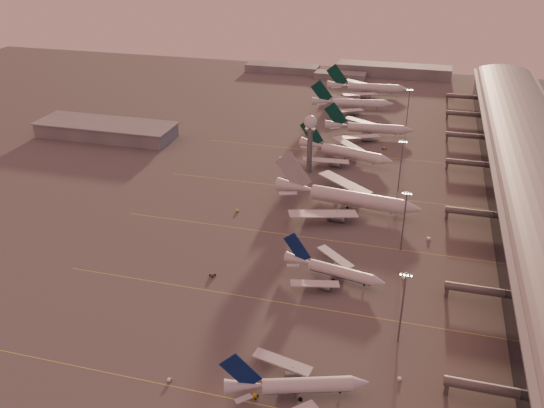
# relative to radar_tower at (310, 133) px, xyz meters

# --- Properties ---
(ground) EXTENTS (700.00, 700.00, 0.00)m
(ground) POSITION_rel_radar_tower_xyz_m (-5.00, -120.00, -20.95)
(ground) COLOR #514F4F
(ground) RESTS_ON ground
(taxiway_markings) EXTENTS (180.00, 185.25, 0.02)m
(taxiway_markings) POSITION_rel_radar_tower_xyz_m (25.00, -64.00, -20.94)
(taxiway_markings) COLOR #DDD44E
(taxiway_markings) RESTS_ON ground
(terminal) EXTENTS (57.00, 362.00, 23.04)m
(terminal) POSITION_rel_radar_tower_xyz_m (102.88, -9.91, -10.43)
(terminal) COLOR black
(terminal) RESTS_ON ground
(hangar) EXTENTS (82.00, 27.00, 8.50)m
(hangar) POSITION_rel_radar_tower_xyz_m (-125.00, 20.00, -16.63)
(hangar) COLOR slate
(hangar) RESTS_ON ground
(radar_tower) EXTENTS (6.40, 6.40, 31.10)m
(radar_tower) POSITION_rel_radar_tower_xyz_m (0.00, 0.00, 0.00)
(radar_tower) COLOR slate
(radar_tower) RESTS_ON ground
(mast_a) EXTENTS (3.60, 0.56, 25.00)m
(mast_a) POSITION_rel_radar_tower_xyz_m (53.00, -120.00, -7.21)
(mast_a) COLOR slate
(mast_a) RESTS_ON ground
(mast_b) EXTENTS (3.60, 0.56, 25.00)m
(mast_b) POSITION_rel_radar_tower_xyz_m (50.00, -65.00, -7.21)
(mast_b) COLOR slate
(mast_b) RESTS_ON ground
(mast_c) EXTENTS (3.60, 0.56, 25.00)m
(mast_c) POSITION_rel_radar_tower_xyz_m (45.00, -10.00, -7.21)
(mast_c) COLOR slate
(mast_c) RESTS_ON ground
(mast_d) EXTENTS (3.60, 0.56, 25.00)m
(mast_d) POSITION_rel_radar_tower_xyz_m (43.00, 80.00, -7.21)
(mast_d) COLOR slate
(mast_d) RESTS_ON ground
(distant_horizon) EXTENTS (165.00, 37.50, 9.00)m
(distant_horizon) POSITION_rel_radar_tower_xyz_m (-2.38, 205.14, -17.06)
(distant_horizon) COLOR slate
(distant_horizon) RESTS_ON ground
(narrowbody_near) EXTENTS (38.22, 30.00, 15.45)m
(narrowbody_near) POSITION_rel_radar_tower_xyz_m (28.38, -149.58, -17.82)
(narrowbody_near) COLOR silver
(narrowbody_near) RESTS_ON ground
(narrowbody_mid) EXTENTS (38.03, 30.07, 15.00)m
(narrowbody_mid) POSITION_rel_radar_tower_xyz_m (28.31, -91.72, -17.91)
(narrowbody_mid) COLOR silver
(narrowbody_mid) RESTS_ON ground
(widebody_white) EXTENTS (65.86, 52.49, 23.21)m
(widebody_white) POSITION_rel_radar_tower_xyz_m (24.49, -35.85, -16.92)
(widebody_white) COLOR silver
(widebody_white) RESTS_ON ground
(greentail_a) EXTENTS (52.24, 41.60, 19.46)m
(greentail_a) POSITION_rel_radar_tower_xyz_m (15.20, 20.04, -17.51)
(greentail_a) COLOR silver
(greentail_a) RESTS_ON ground
(greentail_b) EXTENTS (52.52, 42.28, 19.07)m
(greentail_b) POSITION_rel_radar_tower_xyz_m (22.69, 62.42, -17.58)
(greentail_b) COLOR silver
(greentail_b) RESTS_ON ground
(greentail_c) EXTENTS (54.32, 43.49, 19.89)m
(greentail_c) POSITION_rel_radar_tower_xyz_m (6.22, 109.23, -17.44)
(greentail_c) COLOR silver
(greentail_c) RESTS_ON ground
(greentail_d) EXTENTS (58.79, 47.30, 21.36)m
(greentail_d) POSITION_rel_radar_tower_xyz_m (11.16, 149.64, -17.18)
(greentail_d) COLOR silver
(greentail_d) RESTS_ON ground
(gsv_truck_a) EXTENTS (4.75, 1.85, 1.92)m
(gsv_truck_a) POSITION_rel_radar_tower_xyz_m (-6.45, -153.51, -19.97)
(gsv_truck_a) COLOR white
(gsv_truck_a) RESTS_ON ground
(gsv_tug_near) EXTENTS (3.01, 4.09, 1.05)m
(gsv_tug_near) POSITION_rel_radar_tower_xyz_m (17.69, -153.02, -20.41)
(gsv_tug_near) COLOR gold
(gsv_tug_near) RESTS_ON ground
(gsv_catering_a) EXTENTS (4.37, 2.24, 3.50)m
(gsv_catering_a) POSITION_rel_radar_tower_xyz_m (54.76, -136.24, -19.20)
(gsv_catering_a) COLOR white
(gsv_catering_a) RESTS_ON ground
(gsv_tug_mid) EXTENTS (4.56, 3.67, 1.13)m
(gsv_tug_mid) POSITION_rel_radar_tower_xyz_m (-13.67, -101.39, -20.37)
(gsv_tug_mid) COLOR #535558
(gsv_tug_mid) RESTS_ON ground
(gsv_truck_b) EXTENTS (4.75, 1.91, 1.89)m
(gsv_truck_b) POSITION_rel_radar_tower_xyz_m (52.78, -85.19, -19.98)
(gsv_truck_b) COLOR white
(gsv_truck_b) RESTS_ON ground
(gsv_truck_c) EXTENTS (5.73, 3.43, 2.18)m
(gsv_truck_c) POSITION_rel_radar_tower_xyz_m (-20.58, -51.15, -19.84)
(gsv_truck_c) COLOR gold
(gsv_truck_c) RESTS_ON ground
(gsv_catering_b) EXTENTS (5.62, 3.19, 4.36)m
(gsv_catering_b) POSITION_rel_radar_tower_xyz_m (60.31, -54.46, -18.77)
(gsv_catering_b) COLOR white
(gsv_catering_b) RESTS_ON ground
(gsv_tug_far) EXTENTS (4.44, 4.53, 1.13)m
(gsv_tug_far) POSITION_rel_radar_tower_xyz_m (19.29, -29.25, -20.37)
(gsv_tug_far) COLOR white
(gsv_tug_far) RESTS_ON ground
(gsv_truck_d) EXTENTS (2.99, 6.13, 2.37)m
(gsv_truck_d) POSITION_rel_radar_tower_xyz_m (-18.43, 13.38, -19.74)
(gsv_truck_d) COLOR white
(gsv_truck_d) RESTS_ON ground
(gsv_tug_hangar) EXTENTS (4.60, 4.16, 1.13)m
(gsv_tug_hangar) POSITION_rel_radar_tower_xyz_m (33.64, 41.57, -20.37)
(gsv_tug_hangar) COLOR gold
(gsv_tug_hangar) RESTS_ON ground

